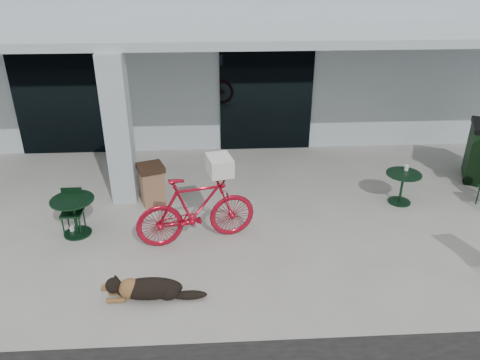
{
  "coord_description": "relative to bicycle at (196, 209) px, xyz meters",
  "views": [
    {
      "loc": [
        0.44,
        -6.76,
        4.83
      ],
      "look_at": [
        0.89,
        1.02,
        1.0
      ],
      "focal_mm": 35.0,
      "sensor_mm": 36.0,
      "label": 1
    }
  ],
  "objects": [
    {
      "name": "cafe_table_near",
      "position": [
        -2.28,
        0.35,
        -0.28
      ],
      "size": [
        0.87,
        0.87,
        0.74
      ],
      "primitive_type": null,
      "rotation": [
        0.0,
        0.0,
        0.1
      ],
      "color": "#11311B",
      "rests_on": "ground"
    },
    {
      "name": "cup_near_dog",
      "position": [
        -2.4,
        0.42,
        -0.6
      ],
      "size": [
        0.09,
        0.09,
        0.11
      ],
      "primitive_type": "cylinder",
      "rotation": [
        0.0,
        0.0,
        0.1
      ],
      "color": "white",
      "rests_on": "ground"
    },
    {
      "name": "laundry_basket",
      "position": [
        0.44,
        0.1,
        0.81
      ],
      "size": [
        0.51,
        0.61,
        0.32
      ],
      "primitive_type": "cube",
      "rotation": [
        0.0,
        0.0,
        1.81
      ],
      "color": "white",
      "rests_on": "bicycle"
    },
    {
      "name": "cafe_table_far",
      "position": [
        4.27,
        1.21,
        -0.31
      ],
      "size": [
        0.95,
        0.95,
        0.68
      ],
      "primitive_type": null,
      "rotation": [
        0.0,
        0.0,
        0.4
      ],
      "color": "#11311B",
      "rests_on": "ground"
    },
    {
      "name": "bicycle",
      "position": [
        0.0,
        0.0,
        0.0
      ],
      "size": [
        2.26,
        1.11,
        1.31
      ],
      "primitive_type": "imported",
      "rotation": [
        0.0,
        0.0,
        1.81
      ],
      "color": "#AE0E25",
      "rests_on": "ground"
    },
    {
      "name": "dog",
      "position": [
        -0.69,
        -1.56,
        -0.46
      ],
      "size": [
        1.18,
        0.41,
        0.39
      ],
      "primitive_type": null,
      "rotation": [
        0.0,
        0.0,
        0.02
      ],
      "color": "black",
      "rests_on": "ground"
    },
    {
      "name": "ground",
      "position": [
        -0.08,
        -0.56,
        -0.65
      ],
      "size": [
        80.0,
        80.0,
        0.0
      ],
      "primitive_type": "plane",
      "color": "#A4A29B",
      "rests_on": "ground"
    },
    {
      "name": "building",
      "position": [
        -0.08,
        7.94,
        1.6
      ],
      "size": [
        22.0,
        7.0,
        4.5
      ],
      "primitive_type": "cube",
      "color": "#AEBFC5",
      "rests_on": "ground"
    },
    {
      "name": "storefront_glass_right",
      "position": [
        1.72,
        4.42,
        0.7
      ],
      "size": [
        2.4,
        0.06,
        2.7
      ],
      "primitive_type": "cube",
      "color": "black",
      "rests_on": "ground"
    },
    {
      "name": "storefront_glass_left",
      "position": [
        -3.28,
        4.42,
        0.7
      ],
      "size": [
        2.8,
        0.06,
        2.7
      ],
      "primitive_type": "cube",
      "color": "black",
      "rests_on": "ground"
    },
    {
      "name": "cup_on_table",
      "position": [
        4.37,
        1.36,
        0.08
      ],
      "size": [
        0.11,
        0.11,
        0.12
      ],
      "primitive_type": "cylinder",
      "rotation": [
        0.0,
        0.0,
        0.4
      ],
      "color": "white",
      "rests_on": "cafe_table_far"
    },
    {
      "name": "trash_receptacle",
      "position": [
        -0.97,
        1.5,
        -0.22
      ],
      "size": [
        0.66,
        0.66,
        0.87
      ],
      "primitive_type": null,
      "rotation": [
        0.0,
        0.0,
        0.35
      ],
      "color": "brown",
      "rests_on": "ground"
    },
    {
      "name": "overhang",
      "position": [
        -0.08,
        3.04,
        2.56
      ],
      "size": [
        22.0,
        2.8,
        0.18
      ],
      "primitive_type": "cube",
      "color": "#AEBFC5",
      "rests_on": "column"
    },
    {
      "name": "cafe_chair_near",
      "position": [
        -2.34,
        0.44,
        -0.23
      ],
      "size": [
        0.39,
        0.42,
        0.85
      ],
      "primitive_type": null,
      "rotation": [
        0.0,
        0.0,
        -0.0
      ],
      "color": "#11311B",
      "rests_on": "ground"
    },
    {
      "name": "column",
      "position": [
        -1.58,
        1.74,
        0.91
      ],
      "size": [
        0.5,
        0.5,
        3.12
      ],
      "primitive_type": "cube",
      "color": "#AEBFC5",
      "rests_on": "ground"
    }
  ]
}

